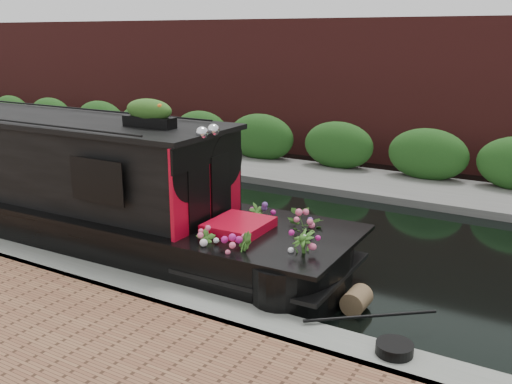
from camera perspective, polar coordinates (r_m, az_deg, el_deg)
The scene contains 8 objects.
ground at distance 10.93m, azimuth -2.21°, elevation -3.55°, with size 80.00×80.00×0.00m, color black.
near_bank_coping at distance 8.55m, azimuth -14.43°, elevation -9.70°, with size 40.00×0.60×0.50m, color gray.
far_bank_path at distance 14.49m, azimuth 6.81°, elevation 1.16°, with size 40.00×2.40×0.34m, color #62625E.
far_hedge at distance 15.29m, azimuth 8.18°, elevation 1.88°, with size 40.00×1.10×2.80m, color #214E1A.
far_brick_wall at distance 17.21m, azimuth 10.88°, elevation 3.29°, with size 40.00×1.00×8.00m, color #561F1D.
narrowboat at distance 11.41m, azimuth -21.98°, elevation 0.55°, with size 12.13×2.39×2.85m.
rope_fender at distance 7.82m, azimuth 10.03°, elevation -10.60°, with size 0.32×0.32×0.41m, color brown.
coiled_mooring_rope at distance 6.53m, azimuth 13.68°, elevation -14.96°, with size 0.41×0.41×0.12m, color black.
Camera 1 is at (5.61, -8.67, 3.58)m, focal length 40.00 mm.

